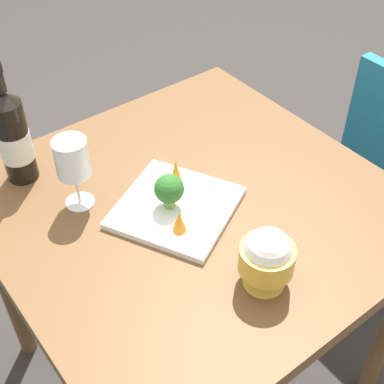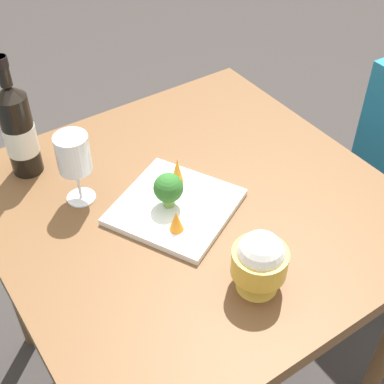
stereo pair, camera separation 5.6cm
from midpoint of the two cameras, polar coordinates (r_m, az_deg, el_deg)
name	(u,v)px [view 2 (the right image)]	position (r m, az deg, el deg)	size (l,w,h in m)	color
ground_plane	(192,366)	(1.85, 0.91, -17.92)	(8.00, 8.00, 0.00)	#383330
dining_table	(192,227)	(1.33, 1.22, -3.73)	(0.90, 0.90, 0.74)	brown
wine_bottle	(18,130)	(1.33, -16.68, 6.29)	(0.08, 0.08, 0.31)	black
wine_glass	(73,155)	(1.21, -11.10, 3.80)	(0.08, 0.08, 0.18)	white
rice_bowl	(260,262)	(1.05, 8.67, -7.30)	(0.11, 0.11, 0.14)	gold
serving_plate	(176,208)	(1.24, -0.41, -1.68)	(0.34, 0.34, 0.02)	white
broccoli_floret	(168,188)	(1.20, -1.17, 0.35)	(0.07, 0.07, 0.09)	#729E4C
carrot_garnish_left	(176,221)	(1.16, -0.27, -3.08)	(0.03, 0.03, 0.05)	orange
carrot_garnish_right	(177,171)	(1.27, -0.36, 2.18)	(0.03, 0.03, 0.07)	orange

